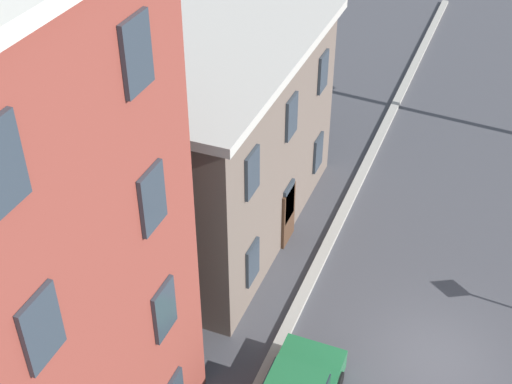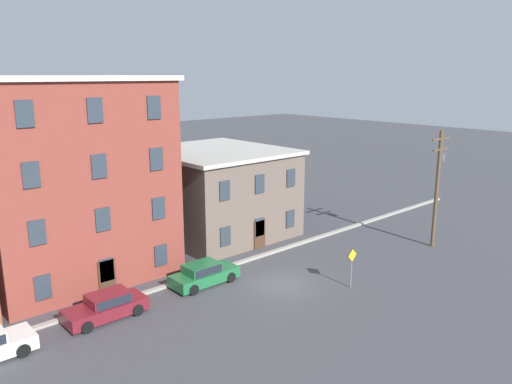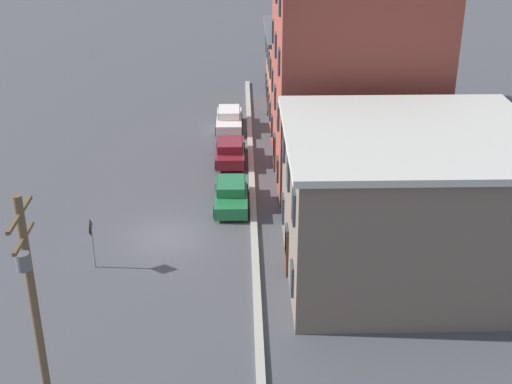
{
  "view_description": "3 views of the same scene",
  "coord_description": "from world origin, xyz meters",
  "views": [
    {
      "loc": [
        -14.96,
        -0.21,
        16.51
      ],
      "look_at": [
        -1.56,
        5.13,
        5.84
      ],
      "focal_mm": 50.0,
      "sensor_mm": 36.0,
      "label": 1
    },
    {
      "loc": [
        -20.88,
        -20.91,
        13.02
      ],
      "look_at": [
        0.54,
        3.02,
        5.42
      ],
      "focal_mm": 35.0,
      "sensor_mm": 36.0,
      "label": 2
    },
    {
      "loc": [
        32.56,
        3.81,
        17.8
      ],
      "look_at": [
        1.34,
        4.56,
        3.17
      ],
      "focal_mm": 50.0,
      "sensor_mm": 36.0,
      "label": 3
    }
  ],
  "objects": [
    {
      "name": "ground_plane",
      "position": [
        0.0,
        0.0,
        0.0
      ],
      "size": [
        200.0,
        200.0,
        0.0
      ],
      "primitive_type": "plane",
      "color": "#424247"
    },
    {
      "name": "kerb_strip",
      "position": [
        0.0,
        4.5,
        0.08
      ],
      "size": [
        56.0,
        0.36,
        0.16
      ],
      "primitive_type": "cube",
      "color": "#9E998E",
      "rests_on": "ground_plane"
    },
    {
      "name": "apartment_midblock",
      "position": [
        -8.89,
        10.56,
        6.49
      ],
      "size": [
        11.72,
        9.63,
        12.95
      ],
      "color": "brown",
      "rests_on": "ground_plane"
    },
    {
      "name": "apartment_far",
      "position": [
        3.52,
        11.39,
        3.54
      ],
      "size": [
        10.47,
        11.3,
        7.05
      ],
      "color": "#66564C",
      "rests_on": "ground_plane"
    },
    {
      "name": "car_maroon",
      "position": [
        -10.27,
        3.17,
        0.75
      ],
      "size": [
        4.4,
        1.92,
        1.43
      ],
      "color": "maroon",
      "rests_on": "ground_plane"
    },
    {
      "name": "car_green",
      "position": [
        -3.69,
        3.28,
        0.75
      ],
      "size": [
        4.4,
        1.92,
        1.43
      ],
      "color": "#1E6638",
      "rests_on": "ground_plane"
    },
    {
      "name": "caution_sign",
      "position": [
        2.9,
        -3.24,
        1.71
      ],
      "size": [
        0.89,
        0.08,
        2.58
      ],
      "color": "slate",
      "rests_on": "ground_plane"
    },
    {
      "name": "utility_pole",
      "position": [
        13.86,
        -2.67,
        5.05
      ],
      "size": [
        2.4,
        0.44,
        8.98
      ],
      "color": "brown",
      "rests_on": "ground_plane"
    }
  ]
}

